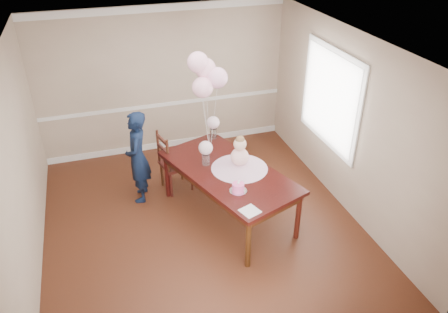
% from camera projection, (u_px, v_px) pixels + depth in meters
% --- Properties ---
extents(floor, '(4.50, 5.00, 0.00)m').
position_uv_depth(floor, '(202.00, 224.00, 6.53)').
color(floor, '#37180D').
rests_on(floor, ground).
extents(ceiling, '(4.50, 5.00, 0.02)m').
position_uv_depth(ceiling, '(196.00, 46.00, 5.15)').
color(ceiling, silver).
rests_on(ceiling, wall_back).
extents(wall_back, '(4.50, 0.02, 2.70)m').
position_uv_depth(wall_back, '(164.00, 81.00, 7.89)').
color(wall_back, tan).
rests_on(wall_back, floor).
extents(wall_front, '(4.50, 0.02, 2.70)m').
position_uv_depth(wall_front, '(273.00, 279.00, 3.79)').
color(wall_front, tan).
rests_on(wall_front, floor).
extents(wall_left, '(0.02, 5.00, 2.70)m').
position_uv_depth(wall_left, '(19.00, 173.00, 5.26)').
color(wall_left, tan).
rests_on(wall_left, floor).
extents(wall_right, '(0.02, 5.00, 2.70)m').
position_uv_depth(wall_right, '(347.00, 123.00, 6.43)').
color(wall_right, tan).
rests_on(wall_right, floor).
extents(chair_rail_trim, '(4.50, 0.02, 0.07)m').
position_uv_depth(chair_rail_trim, '(166.00, 104.00, 8.11)').
color(chair_rail_trim, white).
rests_on(chair_rail_trim, wall_back).
extents(crown_molding, '(4.50, 0.02, 0.12)m').
position_uv_depth(crown_molding, '(159.00, 8.00, 7.23)').
color(crown_molding, white).
rests_on(crown_molding, wall_back).
extents(baseboard_trim, '(4.50, 0.02, 0.12)m').
position_uv_depth(baseboard_trim, '(169.00, 144.00, 8.54)').
color(baseboard_trim, white).
rests_on(baseboard_trim, floor).
extents(window_frame, '(0.02, 1.66, 1.56)m').
position_uv_depth(window_frame, '(330.00, 98.00, 6.73)').
color(window_frame, white).
rests_on(window_frame, wall_right).
extents(window_blinds, '(0.01, 1.50, 1.40)m').
position_uv_depth(window_blinds, '(329.00, 98.00, 6.72)').
color(window_blinds, white).
rests_on(window_blinds, wall_right).
extents(dining_table_top, '(1.77, 2.41, 0.05)m').
position_uv_depth(dining_table_top, '(228.00, 172.00, 6.32)').
color(dining_table_top, black).
rests_on(dining_table_top, table_leg_fl).
extents(table_apron, '(1.63, 2.27, 0.11)m').
position_uv_depth(table_apron, '(228.00, 177.00, 6.36)').
color(table_apron, black).
rests_on(table_apron, table_leg_fl).
extents(table_leg_fl, '(0.10, 0.10, 0.76)m').
position_uv_depth(table_leg_fl, '(248.00, 243.00, 5.61)').
color(table_leg_fl, black).
rests_on(table_leg_fl, floor).
extents(table_leg_fr, '(0.10, 0.10, 0.76)m').
position_uv_depth(table_leg_fr, '(298.00, 216.00, 6.09)').
color(table_leg_fr, black).
rests_on(table_leg_fr, floor).
extents(table_leg_bl, '(0.10, 0.10, 0.76)m').
position_uv_depth(table_leg_bl, '(167.00, 176.00, 6.97)').
color(table_leg_bl, black).
rests_on(table_leg_bl, floor).
extents(table_leg_br, '(0.10, 0.10, 0.76)m').
position_uv_depth(table_leg_br, '(213.00, 158.00, 7.45)').
color(table_leg_br, black).
rests_on(table_leg_br, floor).
extents(baby_skirt, '(1.06, 1.06, 0.11)m').
position_uv_depth(baby_skirt, '(239.00, 165.00, 6.33)').
color(baby_skirt, '#D69EBD').
rests_on(baby_skirt, dining_table_top).
extents(baby_torso, '(0.26, 0.26, 0.26)m').
position_uv_depth(baby_torso, '(240.00, 157.00, 6.25)').
color(baby_torso, '#FFA1C4').
rests_on(baby_torso, baby_skirt).
extents(baby_head, '(0.18, 0.18, 0.18)m').
position_uv_depth(baby_head, '(240.00, 144.00, 6.15)').
color(baby_head, beige).
rests_on(baby_head, baby_torso).
extents(baby_hair, '(0.13, 0.13, 0.13)m').
position_uv_depth(baby_hair, '(240.00, 140.00, 6.11)').
color(baby_hair, brown).
rests_on(baby_hair, baby_head).
extents(cake_platter, '(0.31, 0.31, 0.01)m').
position_uv_depth(cake_platter, '(238.00, 191.00, 5.86)').
color(cake_platter, silver).
rests_on(cake_platter, dining_table_top).
extents(birthday_cake, '(0.21, 0.21, 0.11)m').
position_uv_depth(birthday_cake, '(238.00, 187.00, 5.83)').
color(birthday_cake, '#FF50A6').
rests_on(birthday_cake, cake_platter).
extents(cake_flower_a, '(0.03, 0.03, 0.03)m').
position_uv_depth(cake_flower_a, '(238.00, 183.00, 5.79)').
color(cake_flower_a, white).
rests_on(cake_flower_a, birthday_cake).
extents(cake_flower_b, '(0.03, 0.03, 0.03)m').
position_uv_depth(cake_flower_b, '(239.00, 181.00, 5.82)').
color(cake_flower_b, white).
rests_on(cake_flower_b, birthday_cake).
extents(rose_vase_near, '(0.14, 0.14, 0.17)m').
position_uv_depth(rose_vase_near, '(206.00, 159.00, 6.40)').
color(rose_vase_near, white).
rests_on(rose_vase_near, dining_table_top).
extents(roses_near, '(0.21, 0.21, 0.21)m').
position_uv_depth(roses_near, '(206.00, 148.00, 6.30)').
color(roses_near, beige).
rests_on(roses_near, rose_vase_near).
extents(rose_vase_far, '(0.14, 0.14, 0.17)m').
position_uv_depth(rose_vase_far, '(213.00, 133.00, 7.11)').
color(rose_vase_far, silver).
rests_on(rose_vase_far, dining_table_top).
extents(roses_far, '(0.21, 0.21, 0.21)m').
position_uv_depth(roses_far, '(213.00, 123.00, 7.01)').
color(roses_far, silver).
rests_on(roses_far, rose_vase_far).
extents(napkin, '(0.28, 0.28, 0.01)m').
position_uv_depth(napkin, '(250.00, 211.00, 5.47)').
color(napkin, silver).
rests_on(napkin, dining_table_top).
extents(balloon_weight, '(0.06, 0.06, 0.02)m').
position_uv_depth(balloon_weight, '(210.00, 151.00, 6.76)').
color(balloon_weight, '#BBBABF').
rests_on(balloon_weight, dining_table_top).
extents(balloon_a, '(0.30, 0.30, 0.30)m').
position_uv_depth(balloon_a, '(203.00, 87.00, 6.16)').
color(balloon_a, '#F9B0C6').
rests_on(balloon_a, balloon_ribbon_a).
extents(balloon_b, '(0.30, 0.30, 0.30)m').
position_uv_depth(balloon_b, '(217.00, 78.00, 6.18)').
color(balloon_b, '#EFA9CB').
rests_on(balloon_b, balloon_ribbon_b).
extents(balloon_c, '(0.30, 0.30, 0.30)m').
position_uv_depth(balloon_c, '(205.00, 69.00, 6.19)').
color(balloon_c, '#FFB4CA').
rests_on(balloon_c, balloon_ribbon_c).
extents(balloon_d, '(0.30, 0.30, 0.30)m').
position_uv_depth(balloon_d, '(198.00, 62.00, 6.09)').
color(balloon_d, '#FFB4CC').
rests_on(balloon_d, balloon_ribbon_d).
extents(balloon_ribbon_a, '(0.10, 0.04, 0.91)m').
position_uv_depth(balloon_ribbon_a, '(207.00, 126.00, 6.50)').
color(balloon_ribbon_a, silver).
rests_on(balloon_ribbon_a, balloon_weight).
extents(balloon_ribbon_b, '(0.12, 0.02, 1.02)m').
position_uv_depth(balloon_ribbon_b, '(214.00, 121.00, 6.51)').
color(balloon_ribbon_b, white).
rests_on(balloon_ribbon_b, balloon_weight).
extents(balloon_ribbon_c, '(0.02, 0.10, 1.13)m').
position_uv_depth(balloon_ribbon_c, '(208.00, 117.00, 6.52)').
color(balloon_ribbon_c, silver).
rests_on(balloon_ribbon_c, balloon_weight).
extents(balloon_ribbon_d, '(0.12, 0.08, 1.23)m').
position_uv_depth(balloon_ribbon_d, '(204.00, 114.00, 6.47)').
color(balloon_ribbon_d, white).
rests_on(balloon_ribbon_d, balloon_weight).
extents(dining_chair_seat, '(0.55, 0.55, 0.05)m').
position_uv_depth(dining_chair_seat, '(176.00, 164.00, 7.12)').
color(dining_chair_seat, '#3D1310').
rests_on(dining_chair_seat, chair_leg_fl).
extents(chair_leg_fl, '(0.05, 0.05, 0.45)m').
position_uv_depth(chair_leg_fl, '(171.00, 185.00, 7.02)').
color(chair_leg_fl, '#39130F').
rests_on(chair_leg_fl, floor).
extents(chair_leg_fr, '(0.05, 0.05, 0.45)m').
position_uv_depth(chair_leg_fr, '(192.00, 179.00, 7.19)').
color(chair_leg_fr, '#33130E').
rests_on(chair_leg_fr, floor).
extents(chair_leg_bl, '(0.05, 0.05, 0.45)m').
position_uv_depth(chair_leg_bl, '(162.00, 174.00, 7.30)').
color(chair_leg_bl, '#3A1D0F').
rests_on(chair_leg_bl, floor).
extents(chair_leg_br, '(0.05, 0.05, 0.45)m').
position_uv_depth(chair_leg_br, '(182.00, 168.00, 7.46)').
color(chair_leg_br, '#3A1D0F').
rests_on(chair_leg_br, floor).
extents(chair_back_post_l, '(0.05, 0.05, 0.58)m').
position_uv_depth(chair_back_post_l, '(168.00, 156.00, 6.74)').
color(chair_back_post_l, '#33180D').
rests_on(chair_back_post_l, dining_chair_seat).
extents(chair_back_post_r, '(0.05, 0.05, 0.58)m').
position_uv_depth(chair_back_post_r, '(158.00, 146.00, 7.01)').
color(chair_back_post_r, '#3B1910').
rests_on(chair_back_post_r, dining_chair_seat).
extents(chair_slat_low, '(0.13, 0.41, 0.05)m').
position_uv_depth(chair_slat_low, '(164.00, 158.00, 6.94)').
color(chair_slat_low, '#3D1F10').
rests_on(chair_slat_low, dining_chair_seat).
extents(chair_slat_mid, '(0.13, 0.41, 0.05)m').
position_uv_depth(chair_slat_mid, '(163.00, 149.00, 6.85)').
color(chair_slat_mid, '#33110E').
rests_on(chair_slat_mid, dining_chair_seat).
extents(chair_slat_top, '(0.13, 0.41, 0.05)m').
position_uv_depth(chair_slat_top, '(162.00, 140.00, 6.77)').
color(chair_slat_top, '#3C1710').
rests_on(chair_slat_top, dining_chair_seat).
extents(woman, '(0.47, 0.61, 1.51)m').
position_uv_depth(woman, '(138.00, 157.00, 6.74)').
color(woman, black).
rests_on(woman, floor).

